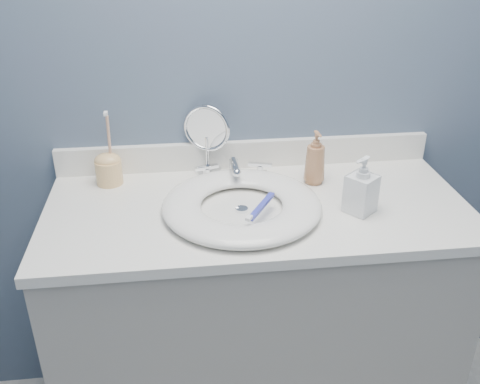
{
  "coord_description": "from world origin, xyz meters",
  "views": [
    {
      "loc": [
        -0.21,
        -0.36,
        1.63
      ],
      "look_at": [
        -0.05,
        0.94,
        0.94
      ],
      "focal_mm": 40.0,
      "sensor_mm": 36.0,
      "label": 1
    }
  ],
  "objects": [
    {
      "name": "back_wall",
      "position": [
        0.0,
        1.25,
        1.2
      ],
      "size": [
        2.2,
        0.02,
        2.4
      ],
      "primitive_type": "cube",
      "color": "slate",
      "rests_on": "ground"
    },
    {
      "name": "vanity_cabinet",
      "position": [
        0.0,
        0.97,
        0.42
      ],
      "size": [
        1.2,
        0.55,
        0.85
      ],
      "primitive_type": "cube",
      "color": "#A8A29A",
      "rests_on": "ground"
    },
    {
      "name": "countertop",
      "position": [
        0.0,
        0.97,
        0.86
      ],
      "size": [
        1.22,
        0.57,
        0.03
      ],
      "primitive_type": "cube",
      "color": "white",
      "rests_on": "vanity_cabinet"
    },
    {
      "name": "backsplash",
      "position": [
        0.0,
        1.24,
        0.93
      ],
      "size": [
        1.22,
        0.02,
        0.09
      ],
      "primitive_type": "cube",
      "color": "white",
      "rests_on": "countertop"
    },
    {
      "name": "basin",
      "position": [
        -0.05,
        0.94,
        0.9
      ],
      "size": [
        0.45,
        0.45,
        0.04
      ],
      "primitive_type": null,
      "color": "white",
      "rests_on": "countertop"
    },
    {
      "name": "drain",
      "position": [
        -0.05,
        0.94,
        0.88
      ],
      "size": [
        0.04,
        0.04,
        0.01
      ],
      "primitive_type": "cylinder",
      "color": "silver",
      "rests_on": "countertop"
    },
    {
      "name": "faucet",
      "position": [
        -0.05,
        1.14,
        0.91
      ],
      "size": [
        0.25,
        0.13,
        0.07
      ],
      "color": "silver",
      "rests_on": "countertop"
    },
    {
      "name": "makeup_mirror",
      "position": [
        -0.13,
        1.21,
        1.0
      ],
      "size": [
        0.15,
        0.09,
        0.23
      ],
      "rotation": [
        0.0,
        0.0,
        -0.39
      ],
      "color": "silver",
      "rests_on": "countertop"
    },
    {
      "name": "soap_bottle_amber",
      "position": [
        0.2,
        1.1,
        0.96
      ],
      "size": [
        0.07,
        0.07,
        0.17
      ],
      "primitive_type": "imported",
      "rotation": [
        0.0,
        0.0,
        0.1
      ],
      "color": "#A6714B",
      "rests_on": "countertop"
    },
    {
      "name": "soap_bottle_clear",
      "position": [
        0.28,
        0.9,
        0.96
      ],
      "size": [
        0.11,
        0.11,
        0.17
      ],
      "primitive_type": "imported",
      "rotation": [
        0.0,
        0.0,
        -0.89
      ],
      "color": "white",
      "rests_on": "countertop"
    },
    {
      "name": "toothbrush_holder",
      "position": [
        -0.44,
        1.17,
        0.93
      ],
      "size": [
        0.08,
        0.08,
        0.23
      ],
      "rotation": [
        0.0,
        0.0,
        0.37
      ],
      "color": "#F1BF78",
      "rests_on": "countertop"
    },
    {
      "name": "toothbrush_lying",
      "position": [
        -0.01,
        0.88,
        0.92
      ],
      "size": [
        0.1,
        0.16,
        0.02
      ],
      "rotation": [
        0.0,
        0.0,
        1.02
      ],
      "color": "#3239B2",
      "rests_on": "basin"
    }
  ]
}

